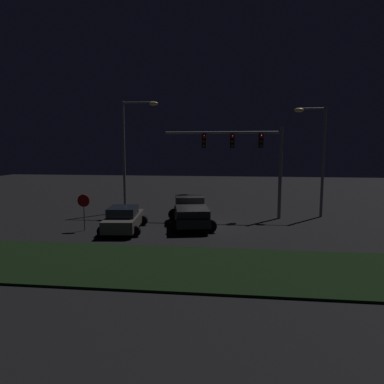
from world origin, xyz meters
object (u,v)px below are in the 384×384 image
stop_sign (84,205)px  street_lamp_right (317,148)px  car_sedan (124,219)px  traffic_signal_gantry (246,150)px  street_lamp_left (131,143)px  pickup_truck (190,210)px

stop_sign → street_lamp_right: bearing=22.7°
car_sedan → street_lamp_right: street_lamp_right is taller
street_lamp_right → stop_sign: 16.56m
street_lamp_right → traffic_signal_gantry: bearing=-168.9°
street_lamp_left → stop_sign: size_ratio=3.86×
street_lamp_right → stop_sign: bearing=-157.3°
car_sedan → street_lamp_left: (-1.37, 6.35, 4.66)m
stop_sign → pickup_truck: bearing=19.8°
pickup_truck → street_lamp_left: (-5.20, 4.33, 4.40)m
car_sedan → street_lamp_left: bearing=5.7°
pickup_truck → car_sedan: bearing=106.6°
pickup_truck → car_sedan: size_ratio=1.24×
car_sedan → pickup_truck: bearing=-68.7°
traffic_signal_gantry → stop_sign: size_ratio=3.73×
pickup_truck → street_lamp_left: 8.07m
pickup_truck → car_sedan: pickup_truck is taller
traffic_signal_gantry → stop_sign: 11.62m
street_lamp_right → pickup_truck: bearing=-155.3°
street_lamp_left → street_lamp_right: street_lamp_left is taller
pickup_truck → traffic_signal_gantry: size_ratio=0.68×
pickup_truck → stop_sign: stop_sign is taller
traffic_signal_gantry → street_lamp_left: bearing=171.3°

